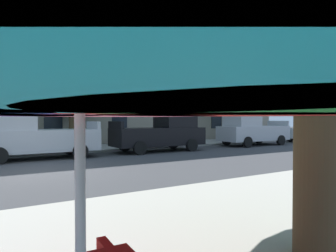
% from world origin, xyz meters
% --- Properties ---
extents(ground_plane, '(120.00, 120.00, 0.00)m').
position_xyz_m(ground_plane, '(0.00, 0.00, 0.00)').
color(ground_plane, '#38383A').
extents(sidewalk_far, '(56.00, 3.60, 0.12)m').
position_xyz_m(sidewalk_far, '(0.00, 6.80, 0.06)').
color(sidewalk_far, gray).
rests_on(sidewalk_far, ground).
extents(apartment_building, '(43.90, 12.08, 16.00)m').
position_xyz_m(apartment_building, '(0.00, 14.99, 8.00)').
color(apartment_building, gray).
rests_on(apartment_building, ground).
extents(pickup_silver, '(5.10, 2.12, 2.20)m').
position_xyz_m(pickup_silver, '(0.35, 3.70, 1.03)').
color(pickup_silver, '#A8AAB2').
rests_on(pickup_silver, ground).
extents(pickup_black_midblock, '(5.10, 2.12, 2.20)m').
position_xyz_m(pickup_black_midblock, '(6.93, 3.70, 1.03)').
color(pickup_black_midblock, black).
rests_on(pickup_black_midblock, ground).
extents(pickup_silver_midblock, '(5.10, 2.12, 2.20)m').
position_xyz_m(pickup_silver_midblock, '(13.90, 3.70, 1.03)').
color(pickup_silver_midblock, '#A8AAB2').
rests_on(pickup_silver_midblock, ground).
extents(sedan_white, '(4.40, 1.98, 1.78)m').
position_xyz_m(sedan_white, '(20.57, 3.70, 0.95)').
color(sedan_white, silver).
rests_on(sedan_white, ground).
extents(street_tree_middle, '(3.71, 3.65, 5.99)m').
position_xyz_m(street_tree_middle, '(3.01, 7.43, 3.99)').
color(street_tree_middle, '#4C3823').
rests_on(street_tree_middle, ground).
extents(street_tree_right, '(3.23, 3.42, 5.85)m').
position_xyz_m(street_tree_right, '(15.29, 6.96, 4.00)').
color(street_tree_right, '#4C3823').
rests_on(street_tree_right, ground).
extents(patio_umbrella, '(4.09, 3.79, 2.32)m').
position_xyz_m(patio_umbrella, '(-1.01, -9.00, 2.02)').
color(patio_umbrella, silver).
rests_on(patio_umbrella, ground).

